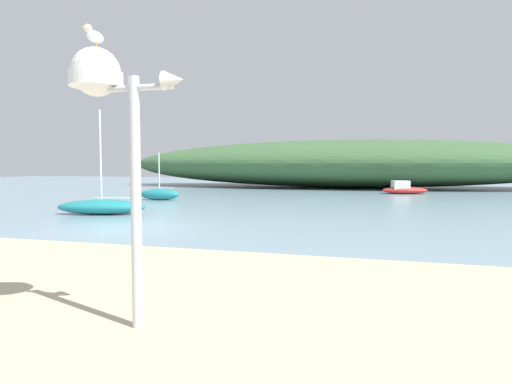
{
  "coord_description": "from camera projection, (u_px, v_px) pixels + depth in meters",
  "views": [
    {
      "loc": [
        7.71,
        -12.03,
        2.03
      ],
      "look_at": [
        3.44,
        2.98,
        1.07
      ],
      "focal_mm": 29.71,
      "sensor_mm": 36.0,
      "label": 1
    }
  ],
  "objects": [
    {
      "name": "motorboat_far_left",
      "position": [
        404.0,
        189.0,
        30.95
      ],
      "size": [
        3.47,
        1.94,
        0.97
      ],
      "color": "#B72D28",
      "rests_on": "ground"
    },
    {
      "name": "mast_structure",
      "position": [
        105.0,
        93.0,
        4.76
      ],
      "size": [
        1.38,
        0.59,
        3.17
      ],
      "color": "silver",
      "rests_on": "beach_sand"
    },
    {
      "name": "sailboat_by_sandbar",
      "position": [
        159.0,
        194.0,
        25.33
      ],
      "size": [
        2.5,
        0.98,
        2.84
      ],
      "color": "teal",
      "rests_on": "ground"
    },
    {
      "name": "sailboat_outer_mooring",
      "position": [
        102.0,
        207.0,
        17.8
      ],
      "size": [
        3.9,
        2.11,
        4.38
      ],
      "color": "teal",
      "rests_on": "ground"
    },
    {
      "name": "distant_hill",
      "position": [
        342.0,
        164.0,
        40.78
      ],
      "size": [
        43.88,
        13.29,
        4.54
      ],
      "primitive_type": "ellipsoid",
      "color": "#3D6038",
      "rests_on": "ground"
    },
    {
      "name": "seagull_on_radar",
      "position": [
        94.0,
        35.0,
        4.74
      ],
      "size": [
        0.14,
        0.32,
        0.23
      ],
      "color": "orange",
      "rests_on": "mast_structure"
    },
    {
      "name": "ground_plane",
      "position": [
        130.0,
        228.0,
        13.78
      ],
      "size": [
        120.0,
        120.0,
        0.0
      ],
      "primitive_type": "plane",
      "color": "#7A99A8"
    }
  ]
}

